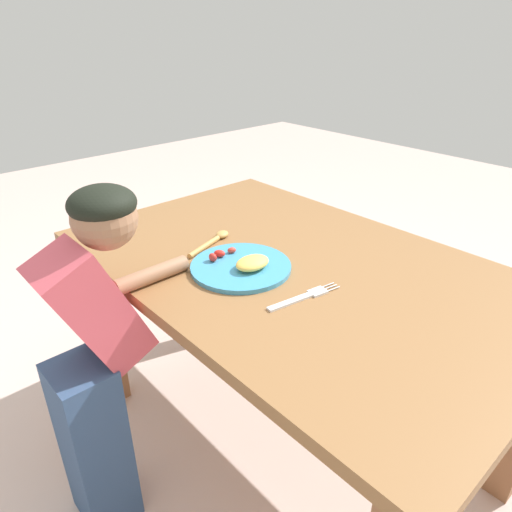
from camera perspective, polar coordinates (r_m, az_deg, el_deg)
The scene contains 6 objects.
ground_plane at distance 1.72m, azimuth 3.82°, elevation -21.45°, with size 8.00×8.00×0.00m, color beige.
dining_table at distance 1.35m, azimuth 4.57°, elevation -5.10°, with size 1.32×0.84×0.69m.
plate at distance 1.25m, azimuth -1.72°, elevation -1.21°, with size 0.28×0.28×0.04m.
fork at distance 1.13m, azimuth 5.85°, elevation -5.11°, with size 0.05×0.21×0.01m.
spoon at distance 1.40m, azimuth -5.34°, elevation 1.93°, with size 0.08×0.19×0.02m.
person at distance 1.26m, azimuth -19.16°, elevation -12.57°, with size 0.17×0.40×0.97m.
Camera 1 is at (0.77, -0.84, 1.29)m, focal length 32.20 mm.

